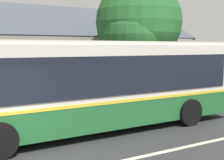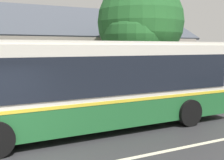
{
  "view_description": "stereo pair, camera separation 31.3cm",
  "coord_description": "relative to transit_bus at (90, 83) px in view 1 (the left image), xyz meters",
  "views": [
    {
      "loc": [
        -0.73,
        -5.98,
        2.92
      ],
      "look_at": [
        4.79,
        4.29,
        1.55
      ],
      "focal_mm": 45.0,
      "sensor_mm": 36.0,
      "label": 1
    },
    {
      "loc": [
        -0.45,
        -6.12,
        2.92
      ],
      "look_at": [
        4.79,
        4.29,
        1.55
      ],
      "focal_mm": 45.0,
      "sensor_mm": 36.0,
      "label": 2
    }
  ],
  "objects": [
    {
      "name": "transit_bus",
      "position": [
        0.0,
        0.0,
        0.0
      ],
      "size": [
        11.54,
        2.85,
        3.12
      ],
      "color": "#236633",
      "rests_on": "ground"
    },
    {
      "name": "community_building",
      "position": [
        -0.35,
        11.02,
        0.22
      ],
      "size": [
        23.01,
        9.44,
        6.87
      ],
      "color": "gray",
      "rests_on": "ground"
    },
    {
      "name": "street_tree_primary",
      "position": [
        4.34,
        3.64,
        2.35
      ],
      "size": [
        4.55,
        4.55,
        6.5
      ],
      "color": "#4C3828",
      "rests_on": "ground"
    }
  ]
}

